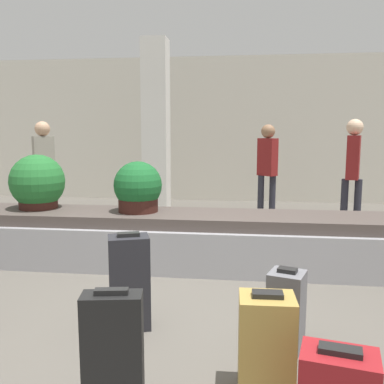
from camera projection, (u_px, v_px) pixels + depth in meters
The scene contains 13 objects.
ground_plane at pixel (167, 328), 3.46m from camera, with size 18.00×18.00×0.00m, color #59544C.
back_wall at pixel (219, 130), 9.57m from camera, with size 18.00×0.06×3.20m.
carousel at pixel (192, 240), 5.04m from camera, with size 6.80×0.95×0.63m.
pillar at pixel (156, 130), 7.76m from camera, with size 0.45×0.45×3.20m.
suitcase_0 at pixel (286, 310), 3.11m from camera, with size 0.31×0.31×0.60m.
suitcase_3 at pixel (266, 345), 2.57m from camera, with size 0.34×0.28×0.64m.
suitcase_4 at pixel (113, 355), 2.36m from camera, with size 0.35×0.21×0.74m.
suitcase_5 at pixel (129, 282), 3.42m from camera, with size 0.38×0.32×0.79m.
potted_plant_0 at pixel (138, 188), 5.06m from camera, with size 0.57×0.57×0.60m.
potted_plant_1 at pixel (37, 184), 5.27m from camera, with size 0.67×0.67×0.67m.
traveler_0 at pixel (353, 165), 6.53m from camera, with size 0.31×0.36×1.76m.
traveler_1 at pixel (44, 164), 7.01m from camera, with size 0.36×0.34×1.73m.
traveler_2 at pixel (267, 164), 7.38m from camera, with size 0.36×0.35×1.69m.
Camera 1 is at (0.61, -3.21, 1.59)m, focal length 40.00 mm.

